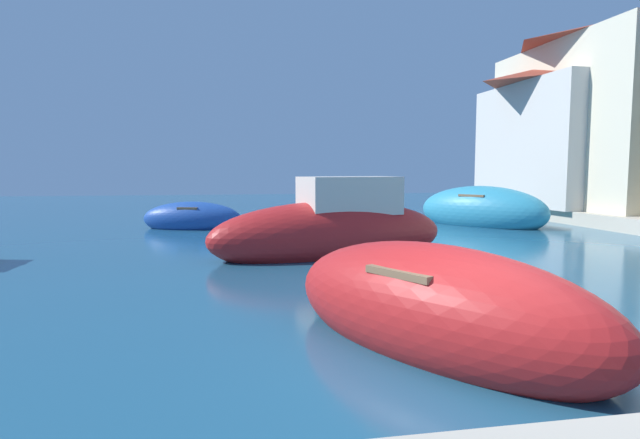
{
  "coord_description": "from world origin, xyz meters",
  "views": [
    {
      "loc": [
        -2.87,
        -4.82,
        2.07
      ],
      "look_at": [
        0.04,
        10.91,
        0.55
      ],
      "focal_mm": 29.33,
      "sensor_mm": 36.0,
      "label": 1
    }
  ],
  "objects_px": {
    "moored_boat_2": "(192,219)",
    "waterfront_building_annex": "(602,114)",
    "moored_boat_6": "(435,309)",
    "moored_boat_1": "(334,231)",
    "moored_boat_3": "(482,211)",
    "waterfront_building_far": "(581,131)"
  },
  "relations": [
    {
      "from": "moored_boat_2",
      "to": "moored_boat_6",
      "type": "relative_size",
      "value": 0.79
    },
    {
      "from": "moored_boat_6",
      "to": "moored_boat_2",
      "type": "bearing_deg",
      "value": -13.06
    },
    {
      "from": "moored_boat_1",
      "to": "moored_boat_3",
      "type": "distance_m",
      "value": 9.02
    },
    {
      "from": "moored_boat_3",
      "to": "moored_boat_6",
      "type": "bearing_deg",
      "value": 116.77
    },
    {
      "from": "moored_boat_3",
      "to": "waterfront_building_far",
      "type": "bearing_deg",
      "value": -98.02
    },
    {
      "from": "moored_boat_1",
      "to": "waterfront_building_far",
      "type": "distance_m",
      "value": 16.2
    },
    {
      "from": "waterfront_building_annex",
      "to": "waterfront_building_far",
      "type": "relative_size",
      "value": 1.24
    },
    {
      "from": "moored_boat_3",
      "to": "waterfront_building_far",
      "type": "distance_m",
      "value": 7.72
    },
    {
      "from": "moored_boat_6",
      "to": "waterfront_building_far",
      "type": "xyz_separation_m",
      "value": [
        13.45,
        15.5,
        3.39
      ]
    },
    {
      "from": "moored_boat_1",
      "to": "waterfront_building_annex",
      "type": "xyz_separation_m",
      "value": [
        13.24,
        7.51,
        3.83
      ]
    },
    {
      "from": "moored_boat_1",
      "to": "moored_boat_3",
      "type": "height_order",
      "value": "moored_boat_1"
    },
    {
      "from": "moored_boat_2",
      "to": "moored_boat_6",
      "type": "bearing_deg",
      "value": -59.05
    },
    {
      "from": "moored_boat_3",
      "to": "waterfront_building_annex",
      "type": "distance_m",
      "value": 7.61
    },
    {
      "from": "moored_boat_2",
      "to": "moored_boat_6",
      "type": "xyz_separation_m",
      "value": [
        3.53,
        -13.29,
        0.09
      ]
    },
    {
      "from": "waterfront_building_annex",
      "to": "moored_boat_6",
      "type": "bearing_deg",
      "value": -133.35
    },
    {
      "from": "moored_boat_1",
      "to": "moored_boat_3",
      "type": "bearing_deg",
      "value": -153.35
    },
    {
      "from": "moored_boat_2",
      "to": "waterfront_building_annex",
      "type": "distance_m",
      "value": 17.48
    },
    {
      "from": "moored_boat_6",
      "to": "moored_boat_1",
      "type": "bearing_deg",
      "value": -29.71
    },
    {
      "from": "waterfront_building_far",
      "to": "moored_boat_2",
      "type": "bearing_deg",
      "value": -172.6
    },
    {
      "from": "moored_boat_1",
      "to": "moored_boat_6",
      "type": "bearing_deg",
      "value": 75.15
    },
    {
      "from": "moored_boat_2",
      "to": "waterfront_building_far",
      "type": "xyz_separation_m",
      "value": [
        16.98,
        2.21,
        3.48
      ]
    },
    {
      "from": "moored_boat_2",
      "to": "moored_boat_6",
      "type": "height_order",
      "value": "moored_boat_6"
    }
  ]
}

